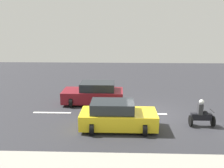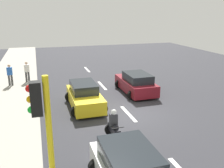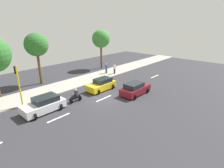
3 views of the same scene
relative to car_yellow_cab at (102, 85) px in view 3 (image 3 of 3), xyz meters
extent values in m
cube|color=#2D2D33|center=(-2.23, 1.87, -0.76)|extent=(40.00, 60.00, 0.10)
cube|color=#9E998E|center=(4.77, 1.87, -0.63)|extent=(4.00, 60.00, 0.15)
cube|color=white|center=(-2.23, -10.13, -0.70)|extent=(0.20, 2.40, 0.01)
cube|color=white|center=(-2.23, -4.13, -0.70)|extent=(0.20, 2.40, 0.01)
cube|color=white|center=(-2.23, 1.87, -0.70)|extent=(0.20, 2.40, 0.01)
cube|color=white|center=(-2.23, 7.87, -0.70)|extent=(0.20, 2.40, 0.01)
cube|color=yellow|center=(0.00, 0.08, -0.15)|extent=(1.76, 4.01, 0.80)
cube|color=#1E2328|center=(0.00, -0.25, 0.53)|extent=(1.48, 2.25, 0.56)
cylinder|color=black|center=(-0.77, 1.40, -0.39)|extent=(0.64, 0.22, 0.64)
cylinder|color=black|center=(0.77, 1.40, -0.39)|extent=(0.64, 0.22, 0.64)
cylinder|color=black|center=(-0.77, -1.25, -0.39)|extent=(0.64, 0.22, 0.64)
cylinder|color=black|center=(0.77, -1.25, -0.39)|extent=(0.64, 0.22, 0.64)
cube|color=maroon|center=(-4.16, -1.75, -0.15)|extent=(1.87, 4.16, 0.80)
cube|color=#1E2328|center=(-4.16, -1.42, 0.53)|extent=(1.57, 2.33, 0.56)
cylinder|color=black|center=(-3.33, -3.12, -0.39)|extent=(0.64, 0.22, 0.64)
cylinder|color=black|center=(-4.99, -3.12, -0.39)|extent=(0.64, 0.22, 0.64)
cylinder|color=black|center=(-3.33, -0.38, -0.39)|extent=(0.64, 0.22, 0.64)
cylinder|color=black|center=(-4.99, -0.38, -0.39)|extent=(0.64, 0.22, 0.64)
cube|color=white|center=(0.01, 8.14, -0.15)|extent=(1.95, 4.10, 0.80)
cube|color=#1E2328|center=(0.01, 7.81, 0.53)|extent=(1.64, 2.29, 0.56)
cylinder|color=black|center=(-0.85, 9.49, -0.39)|extent=(0.64, 0.22, 0.64)
cylinder|color=black|center=(0.88, 9.49, -0.39)|extent=(0.64, 0.22, 0.64)
cylinder|color=black|center=(-0.85, 6.79, -0.39)|extent=(0.64, 0.22, 0.64)
cylinder|color=black|center=(0.88, 6.79, -0.39)|extent=(0.64, 0.22, 0.64)
cylinder|color=black|center=(-0.49, 5.22, -0.41)|extent=(0.60, 0.10, 0.60)
cylinder|color=black|center=(-0.49, 4.02, -0.41)|extent=(0.60, 0.10, 0.60)
cube|color=black|center=(-0.49, 4.57, -0.16)|extent=(0.28, 1.10, 0.36)
sphere|color=black|center=(-0.49, 4.77, 0.02)|extent=(0.32, 0.32, 0.32)
cylinder|color=black|center=(-0.49, 5.12, 0.19)|extent=(0.55, 0.04, 0.04)
cube|color=#333338|center=(-0.49, 4.47, 0.29)|extent=(0.36, 0.24, 0.60)
sphere|color=silver|center=(-0.49, 4.52, 0.69)|extent=(0.26, 0.26, 0.26)
cylinder|color=#3F3F3F|center=(3.42, -6.59, -0.13)|extent=(0.16, 0.16, 0.85)
cylinder|color=#3F3F3F|center=(3.62, -6.59, -0.13)|extent=(0.16, 0.16, 0.85)
cube|color=silver|center=(3.52, -6.59, 0.59)|extent=(0.40, 0.24, 0.60)
sphere|color=tan|center=(3.52, -6.59, 1.02)|extent=(0.22, 0.22, 0.22)
cylinder|color=#3F3F3F|center=(4.69, -5.90, -0.13)|extent=(0.16, 0.16, 0.85)
cylinder|color=#3F3F3F|center=(4.89, -5.90, -0.13)|extent=(0.16, 0.16, 0.85)
cube|color=#2659B2|center=(4.79, -5.90, 0.59)|extent=(0.40, 0.24, 0.60)
sphere|color=tan|center=(4.79, -5.90, 1.02)|extent=(0.22, 0.22, 0.22)
cylinder|color=yellow|center=(2.52, 9.16, 1.54)|extent=(0.14, 0.14, 4.50)
cube|color=black|center=(2.74, 9.16, 3.29)|extent=(0.24, 0.24, 0.76)
sphere|color=red|center=(2.86, 9.16, 3.53)|extent=(0.16, 0.16, 0.16)
sphere|color=#F2A50C|center=(2.86, 9.16, 3.29)|extent=(0.16, 0.16, 0.16)
sphere|color=green|center=(2.86, 9.16, 3.05)|extent=(0.16, 0.16, 0.16)
cylinder|color=brown|center=(8.34, -8.25, 1.49)|extent=(0.36, 0.36, 4.40)
sphere|color=#387F33|center=(8.34, -8.25, 4.85)|extent=(3.31, 3.31, 3.31)
cylinder|color=brown|center=(8.33, 4.09, 1.52)|extent=(0.36, 0.36, 4.47)
sphere|color=#2D6B28|center=(8.33, 4.09, 4.87)|extent=(3.18, 3.18, 3.18)
camera|label=1|loc=(12.07, 0.15, 4.79)|focal=39.06mm
camera|label=2|loc=(2.65, 14.39, 5.09)|focal=39.49mm
camera|label=3|loc=(-15.74, 15.41, 7.77)|focal=28.49mm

